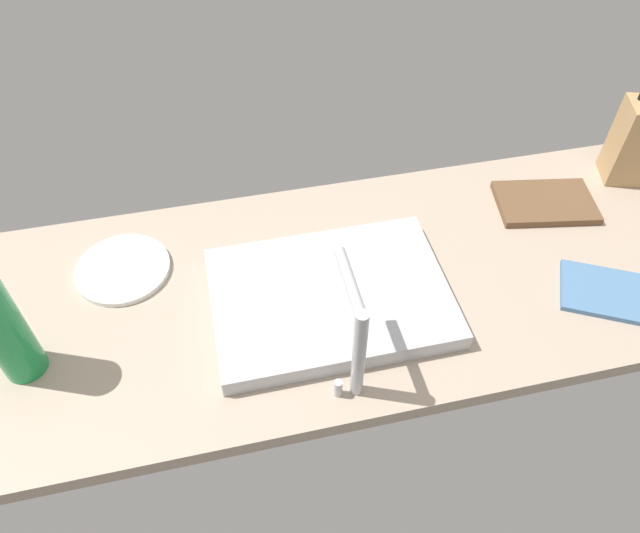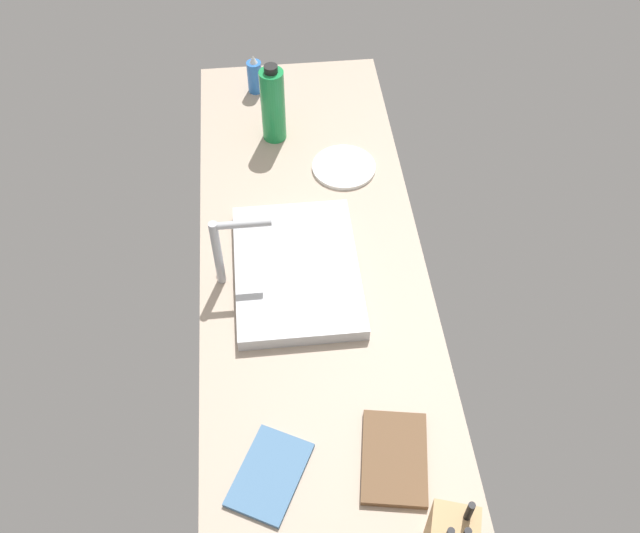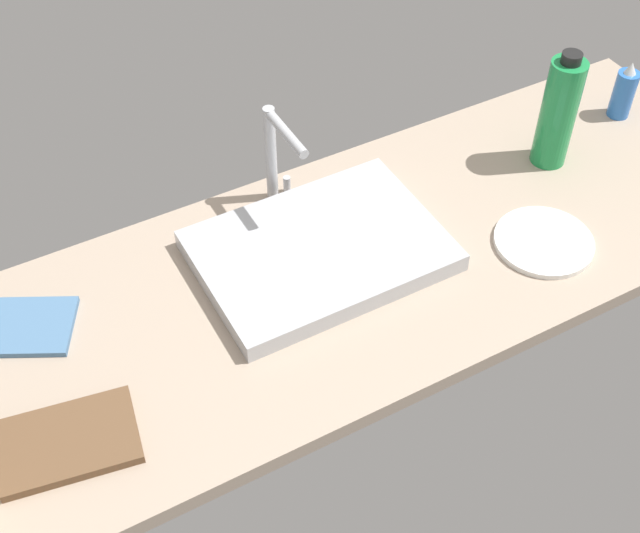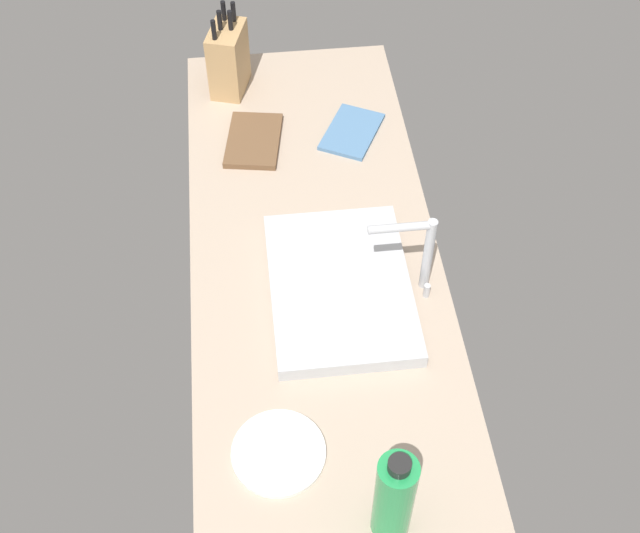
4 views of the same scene
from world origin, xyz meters
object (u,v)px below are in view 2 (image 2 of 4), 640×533
faucet (225,246)px  dish_towel (270,474)px  cutting_board (394,458)px  soap_bottle (255,76)px  sink_basin (297,270)px  dinner_plate (344,167)px  water_bottle (273,105)px

faucet → dish_towel: bearing=-172.4°
cutting_board → dish_towel: cutting_board is taller
dish_towel → soap_bottle: bearing=-1.3°
sink_basin → faucet: bearing=89.1°
cutting_board → soap_bottle: soap_bottle is taller
dinner_plate → sink_basin: bearing=156.3°
faucet → cutting_board: faucet is taller
faucet → cutting_board: (-56.97, -36.41, -13.18)cm
sink_basin → dinner_plate: bearing=-23.7°
faucet → soap_bottle: 85.71cm
sink_basin → soap_bottle: size_ratio=3.34×
dinner_plate → dish_towel: bearing=163.6°
sink_basin → water_bottle: size_ratio=1.74×
soap_bottle → dinner_plate: (-43.17, -25.96, -5.64)cm
faucet → dinner_plate: bearing=-41.7°
soap_bottle → water_bottle: (-25.36, -5.19, 6.69)cm
faucet → soap_bottle: size_ratio=1.61×
soap_bottle → dish_towel: (-142.54, 3.25, -5.64)cm
cutting_board → water_bottle: water_bottle is taller
cutting_board → dinner_plate: size_ratio=1.12×
cutting_board → faucet: bearing=32.6°
sink_basin → dinner_plate: 45.62cm
faucet → dinner_plate: 57.16cm
sink_basin → soap_bottle: 85.37cm
water_bottle → dinner_plate: (-17.81, -20.78, -12.33)cm
soap_bottle → dish_towel: size_ratio=0.69×
soap_bottle → water_bottle: 26.74cm
dinner_plate → dish_towel: size_ratio=0.97×
faucet → dinner_plate: (41.46, -36.97, -13.48)cm
faucet → water_bottle: bearing=-15.3°
faucet → cutting_board: 68.89cm
sink_basin → soap_bottle: (84.92, 7.62, 4.23)cm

